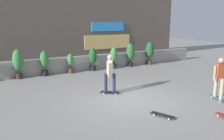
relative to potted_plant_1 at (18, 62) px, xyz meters
The scene contains 13 objects.
ground_plane 6.65m from the potted_plant_1, 57.45° to the right, with size 48.00×48.00×0.00m, color gray.
planter_wall 3.60m from the potted_plant_1, ahead, with size 18.00×0.40×0.90m, color gray.
building_backdrop 6.14m from the potted_plant_1, 51.43° to the left, with size 20.00×2.08×6.50m.
potted_plant_1 is the anchor object (origin of this frame).
potted_plant_2 1.38m from the potted_plant_1, ahead, with size 0.47×0.47×1.42m.
potted_plant_3 2.90m from the potted_plant_1, ahead, with size 0.36×0.36×1.17m.
potted_plant_4 4.33m from the potted_plant_1, ahead, with size 0.49×0.49×1.44m.
potted_plant_5 5.81m from the potted_plant_1, ahead, with size 0.45×0.45×1.38m.
potted_plant_6 7.09m from the potted_plant_1, ahead, with size 0.55×0.55×1.58m.
potted_plant_7 8.69m from the potted_plant_1, ahead, with size 0.57×0.57×1.61m.
skater_by_wall_left 9.81m from the potted_plant_1, 47.65° to the right, with size 0.54×0.82×1.70m.
skater_mid_plaza 5.56m from the potted_plant_1, 55.34° to the right, with size 0.76×0.63×1.70m.
skateboard_aside 8.38m from the potted_plant_1, 64.56° to the right, with size 0.52×0.81×0.08m.
Camera 1 is at (-4.66, -7.36, 3.10)m, focal length 36.50 mm.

